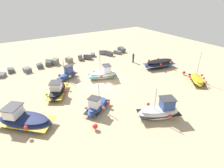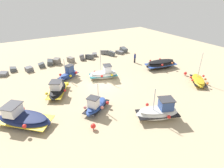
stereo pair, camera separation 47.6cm
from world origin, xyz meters
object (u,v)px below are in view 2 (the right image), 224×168
Objects in this scene: person_walking at (135,57)px; fishing_boat_5 at (58,90)px; fishing_boat_3 at (23,118)px; mooring_buoy_1 at (93,126)px; fishing_boat_7 at (104,74)px; fishing_boat_2 at (69,74)px; fishing_boat_4 at (161,64)px; mooring_buoy_0 at (185,73)px; fishing_boat_1 at (198,81)px; fishing_boat_0 at (158,112)px; fishing_boat_6 at (96,106)px.

fishing_boat_5 is at bearing -72.03° from person_walking.
fishing_boat_3 reaches higher than mooring_buoy_1.
fishing_boat_7 is at bearing -66.58° from person_walking.
fishing_boat_2 is 0.62× the size of fishing_boat_4.
fishing_boat_2 is at bearing 151.99° from mooring_buoy_0.
fishing_boat_5 reaches higher than fishing_boat_4.
fishing_boat_4 is at bearing -134.86° from fishing_boat_1.
fishing_boat_0 reaches higher than fishing_boat_2.
fishing_boat_0 is at bearing -98.07° from fishing_boat_2.
mooring_buoy_0 is at bearing 23.89° from person_walking.
fishing_boat_0 is at bearing -163.08° from fishing_boat_3.
fishing_boat_1 reaches higher than mooring_buoy_0.
fishing_boat_7 is at bearing 128.95° from fishing_boat_5.
mooring_buoy_0 is at bearing -9.07° from fishing_boat_7.
fishing_boat_2 is (-4.15, 12.67, -0.09)m from fishing_boat_0.
fishing_boat_3 is (-20.12, 2.70, 0.22)m from fishing_boat_1.
fishing_boat_5 is 1.28× the size of fishing_boat_6.
mooring_buoy_1 is at bearing 36.58° from fishing_boat_5.
fishing_boat_2 is 0.93× the size of fishing_boat_6.
fishing_boat_2 is 9.84m from fishing_boat_3.
fishing_boat_7 is at bearing -86.89° from fishing_boat_1.
fishing_boat_0 reaches higher than mooring_buoy_1.
mooring_buoy_0 is at bearing -137.09° from fishing_boat_3.
person_walking is (7.18, 2.69, 0.30)m from fishing_boat_7.
fishing_boat_4 is 14.15m from fishing_boat_6.
fishing_boat_1 reaches higher than fishing_boat_0.
fishing_boat_0 is at bearing -152.52° from mooring_buoy_0.
fishing_boat_3 is 6.23m from mooring_buoy_1.
fishing_boat_6 reaches higher than mooring_buoy_1.
fishing_boat_2 is at bearing 81.36° from mooring_buoy_1.
fishing_boat_0 is 11.33m from fishing_boat_5.
fishing_boat_4 is at bearing 26.28° from mooring_buoy_1.
fishing_boat_2 is 0.79× the size of fishing_boat_7.
fishing_boat_4 is 3.89m from mooring_buoy_0.
fishing_boat_2 reaches higher than mooring_buoy_0.
fishing_boat_1 is 7.14× the size of mooring_buoy_0.
fishing_boat_2 is 4.70m from fishing_boat_7.
fishing_boat_4 is 8.66× the size of mooring_buoy_1.
fishing_boat_6 is (-13.71, 1.29, 0.15)m from fishing_boat_1.
mooring_buoy_0 is at bearing 115.46° from fishing_boat_4.
fishing_boat_0 is 0.83× the size of fishing_boat_4.
mooring_buoy_0 is (14.32, 1.17, -0.21)m from fishing_boat_6.
fishing_boat_6 is at bearing 30.14° from fishing_boat_4.
fishing_boat_0 reaches higher than fishing_boat_5.
fishing_boat_7 is 11.29m from mooring_buoy_0.
fishing_boat_6 is (-13.27, -4.90, -0.10)m from fishing_boat_4.
mooring_buoy_1 is (4.95, -3.77, -0.26)m from fishing_boat_3.
fishing_boat_3 is 1.23× the size of fishing_boat_7.
fishing_boat_4 is at bearing 28.70° from person_walking.
person_walking is 2.93× the size of mooring_buoy_0.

